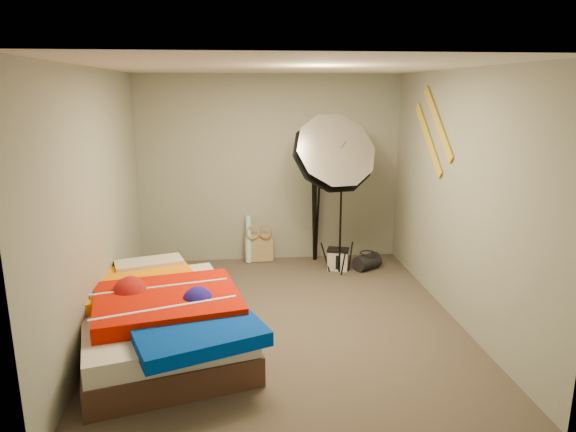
{
  "coord_description": "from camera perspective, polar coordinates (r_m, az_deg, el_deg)",
  "views": [
    {
      "loc": [
        -0.45,
        -4.82,
        2.3
      ],
      "look_at": [
        0.1,
        0.6,
        0.95
      ],
      "focal_mm": 32.0,
      "sensor_mm": 36.0,
      "label": 1
    }
  ],
  "objects": [
    {
      "name": "wall_right",
      "position": [
        5.41,
        18.36,
        1.99
      ],
      "size": [
        0.0,
        4.0,
        4.0
      ],
      "primitive_type": "plane",
      "rotation": [
        1.57,
        0.0,
        -1.57
      ],
      "color": "gray",
      "rests_on": "floor"
    },
    {
      "name": "wall_back",
      "position": [
        6.92,
        -2.0,
        5.18
      ],
      "size": [
        3.5,
        0.0,
        3.5
      ],
      "primitive_type": "plane",
      "rotation": [
        1.57,
        0.0,
        0.0
      ],
      "color": "gray",
      "rests_on": "floor"
    },
    {
      "name": "wrapping_roll",
      "position": [
        6.99,
        -4.42,
        -2.6
      ],
      "size": [
        0.09,
        0.19,
        0.64
      ],
      "primitive_type": "cylinder",
      "rotation": [
        -0.17,
        0.0,
        -0.07
      ],
      "color": "#62C4D9",
      "rests_on": "floor"
    },
    {
      "name": "ceiling",
      "position": [
        4.85,
        -0.48,
        16.26
      ],
      "size": [
        4.0,
        4.0,
        0.0
      ],
      "primitive_type": "plane",
      "rotation": [
        3.14,
        0.0,
        0.0
      ],
      "color": "silver",
      "rests_on": "wall_back"
    },
    {
      "name": "floor",
      "position": [
        5.37,
        -0.42,
        -11.49
      ],
      "size": [
        4.0,
        4.0,
        0.0
      ],
      "primitive_type": "plane",
      "color": "brown",
      "rests_on": "ground"
    },
    {
      "name": "wall_left",
      "position": [
        5.11,
        -20.4,
        1.15
      ],
      "size": [
        0.0,
        4.0,
        4.0
      ],
      "primitive_type": "plane",
      "rotation": [
        1.57,
        0.0,
        1.57
      ],
      "color": "gray",
      "rests_on": "floor"
    },
    {
      "name": "tote_bag",
      "position": [
        7.05,
        -3.25,
        -3.52
      ],
      "size": [
        0.38,
        0.18,
        0.39
      ],
      "primitive_type": "cube",
      "rotation": [
        -0.14,
        0.0,
        0.04
      ],
      "color": "tan",
      "rests_on": "floor"
    },
    {
      "name": "bed",
      "position": [
        4.88,
        -13.88,
        -10.93
      ],
      "size": [
        1.87,
        2.3,
        0.57
      ],
      "color": "#482D21",
      "rests_on": "floor"
    },
    {
      "name": "photo_umbrella",
      "position": [
        6.18,
        4.97,
        6.71
      ],
      "size": [
        1.2,
        0.84,
        2.13
      ],
      "color": "black",
      "rests_on": "floor"
    },
    {
      "name": "wall_stripe_upper",
      "position": [
        5.86,
        16.33,
        9.93
      ],
      "size": [
        0.02,
        0.91,
        0.78
      ],
      "primitive_type": "cube",
      "rotation": [
        0.7,
        0.0,
        0.0
      ],
      "color": "gold",
      "rests_on": "wall_right"
    },
    {
      "name": "wall_stripe_lower",
      "position": [
        6.1,
        15.32,
        8.25
      ],
      "size": [
        0.02,
        0.91,
        0.78
      ],
      "primitive_type": "cube",
      "rotation": [
        0.7,
        0.0,
        0.0
      ],
      "color": "gold",
      "rests_on": "wall_right"
    },
    {
      "name": "camera_tripod",
      "position": [
        6.97,
        3.06,
        0.45
      ],
      "size": [
        0.07,
        0.07,
        1.18
      ],
      "color": "black",
      "rests_on": "floor"
    },
    {
      "name": "duffel_bag",
      "position": [
        6.82,
        8.78,
        -5.06
      ],
      "size": [
        0.4,
        0.35,
        0.21
      ],
      "primitive_type": "cylinder",
      "rotation": [
        0.0,
        1.57,
        0.54
      ],
      "color": "black",
      "rests_on": "floor"
    },
    {
      "name": "wall_front",
      "position": [
        3.05,
        3.08,
        -6.31
      ],
      "size": [
        3.5,
        0.0,
        3.5
      ],
      "primitive_type": "plane",
      "rotation": [
        -1.57,
        0.0,
        0.0
      ],
      "color": "gray",
      "rests_on": "floor"
    },
    {
      "name": "camera_case",
      "position": [
        6.76,
        5.57,
        -4.88
      ],
      "size": [
        0.3,
        0.25,
        0.26
      ],
      "primitive_type": "cube",
      "rotation": [
        0.0,
        0.0,
        -0.31
      ],
      "color": "beige",
      "rests_on": "floor"
    }
  ]
}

